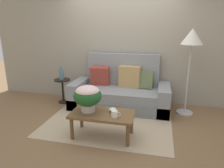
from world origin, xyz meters
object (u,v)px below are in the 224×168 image
Objects in this scene: couch at (120,92)px; snack_bowl at (113,109)px; floor_lamp at (192,42)px; coffee_mug at (115,114)px; table_vase at (61,74)px; side_table at (63,86)px; coffee_table at (102,116)px; potted_plant at (88,96)px.

couch is 17.02× the size of snack_bowl.
snack_bowl is (-1.24, -1.17, -0.99)m from floor_lamp.
coffee_mug is 0.48× the size of table_vase.
side_table is at bearing 56.34° from table_vase.
coffee_table is at bearing -43.70° from table_vase.
couch is at bearing 2.85° from side_table.
side_table is 1.26× the size of potted_plant.
coffee_mug is 2.07m from table_vase.
table_vase is (-1.32, 1.26, 0.33)m from coffee_table.
coffee_table is 1.85m from table_vase.
table_vase reaches higher than potted_plant.
side_table is 1.88× the size of table_vase.
couch is 1.24× the size of floor_lamp.
couch is 1.75m from floor_lamp.
side_table is at bearing 141.25° from snack_bowl.
table_vase is (-2.71, -0.00, -0.76)m from floor_lamp.
floor_lamp is (1.36, -0.07, 1.10)m from couch.
couch reaches higher than potted_plant.
floor_lamp reaches higher than snack_bowl.
coffee_table is 3.36× the size of table_vase.
side_table is at bearing 136.11° from coffee_table.
potted_plant is 1.65m from table_vase.
coffee_table is at bearing -147.12° from snack_bowl.
coffee_table is 0.20m from snack_bowl.
snack_bowl is at bearing 32.88° from coffee_table.
table_vase is (-0.00, -0.01, 0.29)m from side_table.
snack_bowl is (-0.08, 0.20, -0.02)m from coffee_mug.
coffee_mug is at bearing -24.95° from coffee_table.
floor_lamp reaches higher than couch.
table_vase reaches higher than snack_bowl.
coffee_mug is 1.15× the size of snack_bowl.
side_table is 4.54× the size of snack_bowl.
table_vase reaches higher than coffee_mug.
potted_plant is 0.52m from coffee_mug.
coffee_mug is at bearing -41.51° from table_vase.
side_table is at bearing -177.15° from couch.
coffee_table is 1.82m from side_table.
couch is 2.10× the size of coffee_table.
potted_plant is at bearing -49.17° from table_vase.
snack_bowl is at bearing 11.69° from potted_plant.
side_table is (-1.34, -0.07, 0.05)m from couch.
side_table is 2.90m from floor_lamp.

